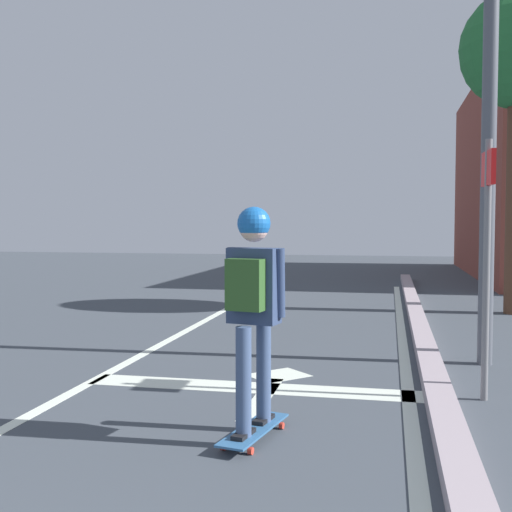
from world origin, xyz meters
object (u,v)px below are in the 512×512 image
at_px(street_sign_post, 487,231).
at_px(skateboard, 254,430).
at_px(traffic_signal_mast, 414,42).
at_px(skater, 253,290).

bearing_deg(street_sign_post, skateboard, -141.72).
height_order(skateboard, traffic_signal_mast, traffic_signal_mast).
distance_m(skater, street_sign_post, 2.31).
relative_size(traffic_signal_mast, street_sign_post, 2.35).
xyz_separation_m(skater, traffic_signal_mast, (1.19, 2.90, 2.46)).
xyz_separation_m(skateboard, traffic_signal_mast, (1.19, 2.88, 3.47)).
distance_m(traffic_signal_mast, street_sign_post, 2.60).
bearing_deg(street_sign_post, traffic_signal_mast, 111.61).
relative_size(skater, street_sign_post, 0.70).
bearing_deg(traffic_signal_mast, skateboard, -112.39).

